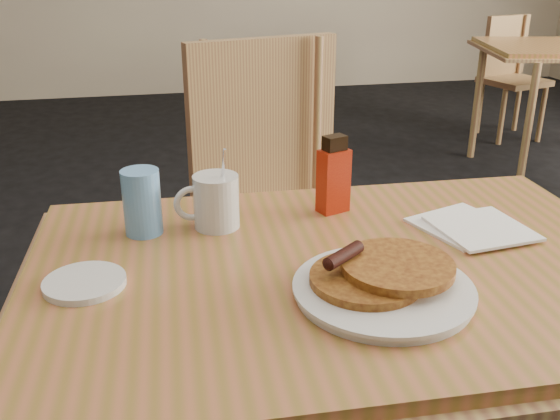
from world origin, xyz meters
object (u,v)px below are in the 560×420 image
at_px(main_table, 343,284).
at_px(blue_tumbler, 142,202).
at_px(chair_main_far, 271,188).
at_px(pancake_plate, 382,283).
at_px(chair_neighbor_far, 510,66).
at_px(coffee_mug, 215,201).
at_px(syrup_bottle, 334,177).

height_order(main_table, blue_tumbler, blue_tumbler).
height_order(chair_main_far, pancake_plate, chair_main_far).
distance_m(chair_main_far, chair_neighbor_far, 3.25).
relative_size(pancake_plate, coffee_mug, 1.73).
relative_size(syrup_bottle, blue_tumbler, 1.28).
bearing_deg(chair_main_far, chair_neighbor_far, 31.99).
xyz_separation_m(syrup_bottle, blue_tumbler, (-0.40, -0.03, -0.01)).
xyz_separation_m(main_table, chair_neighbor_far, (2.23, 3.10, -0.21)).
relative_size(main_table, pancake_plate, 4.06).
xyz_separation_m(main_table, pancake_plate, (0.03, -0.12, 0.06)).
bearing_deg(main_table, chair_neighbor_far, 54.28).
bearing_deg(coffee_mug, pancake_plate, -34.72).
bearing_deg(pancake_plate, chair_neighbor_far, 55.60).
relative_size(chair_neighbor_far, syrup_bottle, 5.05).
height_order(syrup_bottle, blue_tumbler, syrup_bottle).
bearing_deg(blue_tumbler, pancake_plate, -40.90).
bearing_deg(coffee_mug, blue_tumbler, -160.73).
xyz_separation_m(main_table, syrup_bottle, (0.05, 0.24, 0.12)).
height_order(main_table, coffee_mug, coffee_mug).
bearing_deg(blue_tumbler, syrup_bottle, 4.08).
height_order(chair_main_far, syrup_bottle, chair_main_far).
bearing_deg(pancake_plate, main_table, 102.86).
bearing_deg(syrup_bottle, main_table, -121.26).
distance_m(main_table, chair_neighbor_far, 3.82).
bearing_deg(blue_tumbler, chair_main_far, 55.44).
xyz_separation_m(coffee_mug, blue_tumbler, (-0.14, 0.00, 0.01)).
bearing_deg(syrup_bottle, blue_tumbler, 164.47).
bearing_deg(blue_tumbler, chair_neighbor_far, 48.31).
height_order(coffee_mug, syrup_bottle, coffee_mug).
bearing_deg(syrup_bottle, chair_neighbor_far, 33.10).
bearing_deg(coffee_mug, chair_main_far, 86.84).
bearing_deg(chair_neighbor_far, syrup_bottle, -142.67).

